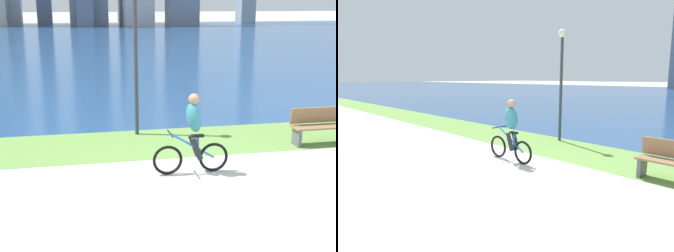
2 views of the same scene
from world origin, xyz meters
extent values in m
plane|color=#B2AFA8|center=(0.00, 0.00, 0.00)|extent=(300.00, 300.00, 0.00)
cube|color=#6B9947|center=(0.00, 3.27, 0.00)|extent=(120.00, 2.47, 0.01)
torus|color=black|center=(-1.25, 1.08, 0.31)|extent=(0.61, 0.06, 0.61)
torus|color=black|center=(-0.29, 1.08, 0.31)|extent=(0.61, 0.06, 0.61)
cylinder|color=blue|center=(-0.75, 1.08, 0.59)|extent=(0.93, 0.04, 0.59)
cylinder|color=blue|center=(-0.63, 1.08, 0.54)|extent=(0.04, 0.04, 0.46)
cube|color=black|center=(-0.63, 1.08, 0.78)|extent=(0.24, 0.10, 0.05)
cylinder|color=black|center=(-1.20, 1.08, 0.86)|extent=(0.03, 0.52, 0.03)
ellipsoid|color=teal|center=(-0.72, 1.08, 1.16)|extent=(0.40, 0.36, 0.65)
sphere|color=#A57A59|center=(-0.72, 1.08, 1.54)|extent=(0.22, 0.22, 0.22)
cylinder|color=#26262D|center=(-0.68, 0.98, 0.54)|extent=(0.27, 0.11, 0.49)
cylinder|color=#26262D|center=(-0.68, 1.18, 0.54)|extent=(0.27, 0.11, 0.49)
cube|color=olive|center=(2.85, 2.36, 0.45)|extent=(1.50, 0.45, 0.04)
cube|color=#595960|center=(2.20, 2.36, 0.23)|extent=(0.08, 0.37, 0.45)
cylinder|color=#38383D|center=(-1.46, 4.15, 1.79)|extent=(0.10, 0.10, 3.58)
sphere|color=white|center=(-1.46, 4.15, 3.68)|extent=(0.28, 0.28, 0.28)
camera|label=1|loc=(-3.01, -7.65, 3.41)|focal=49.90mm
camera|label=2|loc=(4.90, -4.30, 2.21)|focal=31.99mm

